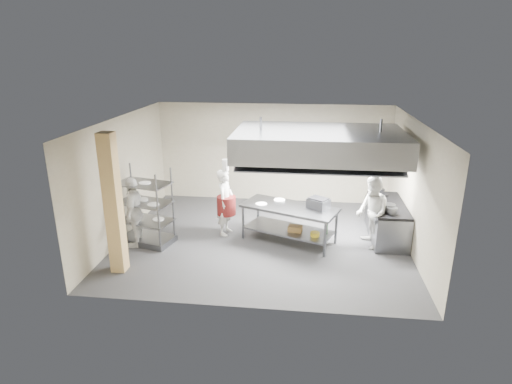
# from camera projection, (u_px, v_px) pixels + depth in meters

# --- Properties ---
(floor) EXTENTS (7.00, 7.00, 0.00)m
(floor) POSITION_uv_depth(u_px,v_px,m) (263.00, 239.00, 10.72)
(floor) COLOR #303032
(floor) RESTS_ON ground
(ceiling) EXTENTS (7.00, 7.00, 0.00)m
(ceiling) POSITION_uv_depth(u_px,v_px,m) (263.00, 120.00, 9.76)
(ceiling) COLOR silver
(ceiling) RESTS_ON wall_back
(wall_back) EXTENTS (7.00, 0.00, 7.00)m
(wall_back) POSITION_uv_depth(u_px,v_px,m) (273.00, 153.00, 13.06)
(wall_back) COLOR #A19880
(wall_back) RESTS_ON ground
(wall_left) EXTENTS (0.00, 6.00, 6.00)m
(wall_left) POSITION_uv_depth(u_px,v_px,m) (123.00, 177.00, 10.63)
(wall_left) COLOR #A19880
(wall_left) RESTS_ON ground
(wall_right) EXTENTS (0.00, 6.00, 6.00)m
(wall_right) POSITION_uv_depth(u_px,v_px,m) (414.00, 188.00, 9.85)
(wall_right) COLOR #A19880
(wall_right) RESTS_ON ground
(column) EXTENTS (0.30, 0.30, 3.00)m
(column) POSITION_uv_depth(u_px,v_px,m) (113.00, 205.00, 8.77)
(column) COLOR tan
(column) RESTS_ON floor
(exhaust_hood) EXTENTS (4.00, 2.50, 0.60)m
(exhaust_hood) POSITION_uv_depth(u_px,v_px,m) (319.00, 143.00, 10.19)
(exhaust_hood) COLOR slate
(exhaust_hood) RESTS_ON ceiling
(hood_strip_a) EXTENTS (1.60, 0.12, 0.04)m
(hood_strip_a) POSITION_uv_depth(u_px,v_px,m) (281.00, 155.00, 10.39)
(hood_strip_a) COLOR white
(hood_strip_a) RESTS_ON exhaust_hood
(hood_strip_b) EXTENTS (1.60, 0.12, 0.04)m
(hood_strip_b) POSITION_uv_depth(u_px,v_px,m) (356.00, 157.00, 10.19)
(hood_strip_b) COLOR white
(hood_strip_b) RESTS_ON exhaust_hood
(wall_shelf) EXTENTS (1.50, 0.28, 0.04)m
(wall_shelf) POSITION_uv_depth(u_px,v_px,m) (333.00, 156.00, 12.71)
(wall_shelf) COLOR slate
(wall_shelf) RESTS_ON wall_back
(island) EXTENTS (2.49, 1.74, 0.91)m
(island) POSITION_uv_depth(u_px,v_px,m) (289.00, 224.00, 10.49)
(island) COLOR gray
(island) RESTS_ON floor
(island_worktop) EXTENTS (2.49, 1.74, 0.06)m
(island_worktop) POSITION_uv_depth(u_px,v_px,m) (289.00, 208.00, 10.36)
(island_worktop) COLOR slate
(island_worktop) RESTS_ON island
(island_undershelf) EXTENTS (2.29, 1.58, 0.04)m
(island_undershelf) POSITION_uv_depth(u_px,v_px,m) (289.00, 230.00, 10.54)
(island_undershelf) COLOR slate
(island_undershelf) RESTS_ON island
(pass_rack) EXTENTS (1.40, 1.02, 1.88)m
(pass_rack) POSITION_uv_depth(u_px,v_px,m) (145.00, 206.00, 10.27)
(pass_rack) COLOR slate
(pass_rack) RESTS_ON floor
(cooking_range) EXTENTS (0.80, 2.00, 0.84)m
(cooking_range) POSITION_uv_depth(u_px,v_px,m) (387.00, 222.00, 10.71)
(cooking_range) COLOR slate
(cooking_range) RESTS_ON floor
(range_top) EXTENTS (0.78, 1.96, 0.06)m
(range_top) POSITION_uv_depth(u_px,v_px,m) (389.00, 205.00, 10.57)
(range_top) COLOR black
(range_top) RESTS_ON cooking_range
(chef_head) EXTENTS (0.51, 0.68, 1.71)m
(chef_head) POSITION_uv_depth(u_px,v_px,m) (225.00, 202.00, 10.80)
(chef_head) COLOR silver
(chef_head) RESTS_ON floor
(chef_line) EXTENTS (0.82, 0.96, 1.73)m
(chef_line) POSITION_uv_depth(u_px,v_px,m) (372.00, 213.00, 10.09)
(chef_line) COLOR silver
(chef_line) RESTS_ON floor
(chef_plating) EXTENTS (0.51, 1.04, 1.71)m
(chef_plating) POSITION_uv_depth(u_px,v_px,m) (134.00, 212.00, 10.15)
(chef_plating) COLOR silver
(chef_plating) RESTS_ON floor
(griddle) EXTENTS (0.60, 0.57, 0.23)m
(griddle) POSITION_uv_depth(u_px,v_px,m) (318.00, 203.00, 10.22)
(griddle) COLOR slate
(griddle) RESTS_ON island_worktop
(wicker_basket) EXTENTS (0.37, 0.28, 0.14)m
(wicker_basket) POSITION_uv_depth(u_px,v_px,m) (295.00, 229.00, 10.38)
(wicker_basket) COLOR olive
(wicker_basket) RESTS_ON island_undershelf
(stockpot) EXTENTS (0.28, 0.28, 0.19)m
(stockpot) POSITION_uv_depth(u_px,v_px,m) (389.00, 208.00, 10.01)
(stockpot) COLOR gray
(stockpot) RESTS_ON range_top
(plate_stack) EXTENTS (0.28, 0.28, 0.05)m
(plate_stack) POSITION_uv_depth(u_px,v_px,m) (146.00, 219.00, 10.38)
(plate_stack) COLOR white
(plate_stack) RESTS_ON pass_rack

